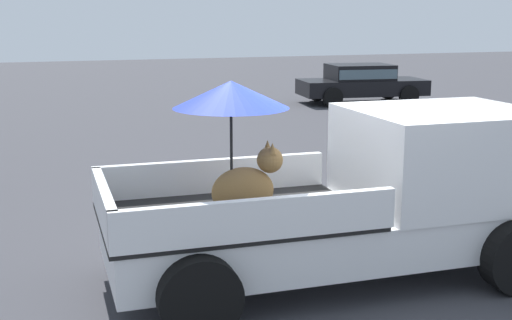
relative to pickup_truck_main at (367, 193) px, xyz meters
name	(u,v)px	position (x,y,z in m)	size (l,w,h in m)	color
ground_plane	(329,277)	(-0.44, 0.02, -0.97)	(80.00, 80.00, 0.00)	#38383D
pickup_truck_main	(367,193)	(0.00, 0.00, 0.00)	(5.12, 2.41, 2.31)	black
parked_sedan_near	(361,81)	(7.54, 13.97, -0.23)	(4.49, 2.40, 1.33)	black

